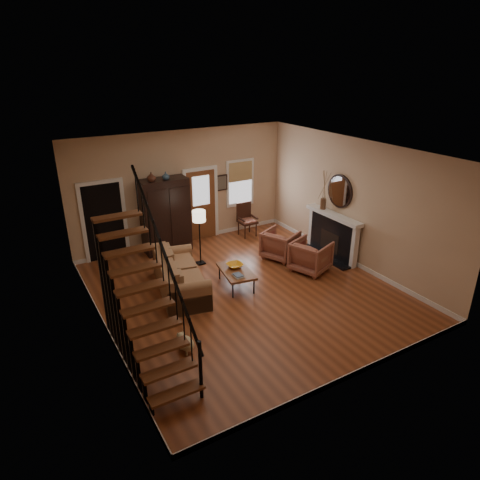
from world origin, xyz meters
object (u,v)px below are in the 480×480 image
side_chair (247,220)px  armoire (166,216)px  sofa (180,275)px  armchair_left (311,256)px  coffee_table (236,278)px  armchair_right (280,244)px  floor_lamp (200,238)px

side_chair → armoire: bearing=175.5°
sofa → armchair_left: 3.38m
armoire → armchair_left: 4.15m
armchair_left → coffee_table: bearing=62.4°
coffee_table → armchair_right: 2.03m
sofa → armchair_left: bearing=0.1°
floor_lamp → armoire: bearing=109.0°
sofa → coffee_table: sofa is taller
sofa → floor_lamp: 1.54m
coffee_table → armoire: bearing=102.9°
armchair_right → floor_lamp: 2.22m
coffee_table → floor_lamp: bearing=97.6°
sofa → floor_lamp: size_ratio=1.49×
armchair_right → side_chair: side_chair is taller
sofa → armchair_right: sofa is taller
side_chair → coffee_table: bearing=-125.9°
armoire → sofa: (-0.59, -2.37, -0.63)m
sofa → side_chair: side_chair is taller
armchair_left → side_chair: side_chair is taller
sofa → side_chair: 3.82m
side_chair → armchair_left: bearing=-86.6°
coffee_table → side_chair: (1.90, 2.63, 0.29)m
armchair_left → side_chair: 2.87m
floor_lamp → side_chair: size_ratio=1.47×
side_chair → sofa: bearing=-145.4°
sofa → floor_lamp: floor_lamp is taller
armchair_left → armoire: bearing=20.4°
coffee_table → side_chair: size_ratio=1.10×
armchair_left → armchair_right: (-0.22, 1.04, -0.01)m
armoire → side_chair: (2.55, -0.20, -0.54)m
coffee_table → floor_lamp: floor_lamp is taller
armchair_left → floor_lamp: 2.92m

